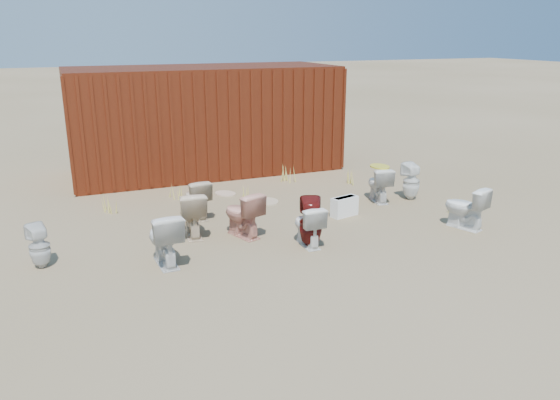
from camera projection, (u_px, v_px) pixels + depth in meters
name	position (u px, v px, depth m)	size (l,w,h in m)	color
ground	(295.00, 245.00, 8.40)	(100.00, 100.00, 0.00)	brown
shipping_container	(204.00, 119.00, 12.65)	(6.00, 2.40, 2.40)	#50160D
toilet_front_a	(164.00, 238.00, 7.59)	(0.43, 0.76, 0.77)	silver
toilet_front_pink	(242.00, 214.00, 8.66)	(0.42, 0.73, 0.74)	tan
toilet_front_c	(308.00, 225.00, 8.29)	(0.36, 0.64, 0.65)	white
toilet_front_maroon	(311.00, 223.00, 8.22)	(0.35, 0.35, 0.77)	#611310
toilet_front_e	(465.00, 207.00, 9.03)	(0.40, 0.70, 0.72)	white
toilet_back_a	(39.00, 246.00, 7.51)	(0.28, 0.29, 0.63)	silver
toilet_back_beige_left	(192.00, 214.00, 8.66)	(0.42, 0.73, 0.75)	beige
toilet_back_beige_right	(196.00, 199.00, 9.53)	(0.39, 0.69, 0.70)	#C5AF90
toilet_back_yellowlid	(379.00, 184.00, 10.47)	(0.38, 0.67, 0.68)	white
toilet_back_e	(411.00, 181.00, 10.60)	(0.32, 0.33, 0.72)	white
yellow_lid	(380.00, 166.00, 10.37)	(0.34, 0.43, 0.03)	gold
loose_tank	(344.00, 207.00, 9.67)	(0.50, 0.20, 0.35)	white
loose_lid_near	(268.00, 201.00, 10.51)	(0.38, 0.49, 0.02)	#BFAC8B
loose_lid_far	(225.00, 194.00, 11.03)	(0.36, 0.47, 0.02)	#CAAF93
weed_clump_a	(111.00, 204.00, 9.87)	(0.36, 0.36, 0.33)	gold
weed_clump_b	(249.00, 191.00, 10.71)	(0.32, 0.32, 0.29)	gold
weed_clump_c	(345.00, 177.00, 11.67)	(0.36, 0.36, 0.35)	gold
weed_clump_d	(175.00, 191.00, 10.73)	(0.30, 0.30, 0.30)	gold
weed_clump_e	(285.00, 174.00, 11.93)	(0.34, 0.34, 0.34)	gold
weed_clump_f	(456.00, 206.00, 9.87)	(0.28, 0.28, 0.26)	gold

